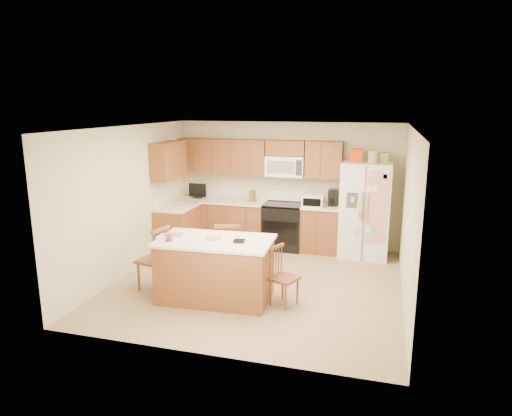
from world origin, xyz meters
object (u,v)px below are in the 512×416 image
(windsor_chair_left, at_px, (155,260))
(windsor_chair_right, at_px, (283,277))
(refrigerator, at_px, (365,209))
(windsor_chair_back, at_px, (228,254))
(stove, at_px, (283,225))
(island, at_px, (215,269))

(windsor_chair_left, distance_m, windsor_chair_right, 2.05)
(refrigerator, xyz_separation_m, windsor_chair_left, (-3.06, -2.53, -0.44))
(windsor_chair_back, bearing_deg, windsor_chair_right, -30.07)
(stove, xyz_separation_m, windsor_chair_left, (-1.48, -2.59, 0.01))
(windsor_chair_left, bearing_deg, island, -4.76)
(stove, distance_m, island, 2.71)
(refrigerator, distance_m, windsor_chair_left, 3.99)
(island, height_order, windsor_chair_right, island)
(stove, bearing_deg, windsor_chair_left, -119.83)
(island, xyz_separation_m, windsor_chair_right, (1.01, 0.09, -0.06))
(windsor_chair_left, relative_size, windsor_chair_right, 1.18)
(refrigerator, bearing_deg, stove, 177.70)
(refrigerator, xyz_separation_m, windsor_chair_right, (-1.01, -2.53, -0.51))
(island, distance_m, windsor_chair_right, 1.01)
(stove, xyz_separation_m, island, (-0.44, -2.68, -0.01))
(refrigerator, relative_size, island, 1.18)
(stove, distance_m, windsor_chair_left, 2.98)
(stove, bearing_deg, windsor_chair_right, -77.78)
(windsor_chair_back, bearing_deg, island, -86.23)
(windsor_chair_left, bearing_deg, stove, 60.17)
(stove, relative_size, windsor_chair_back, 1.13)
(windsor_chair_back, distance_m, windsor_chair_right, 1.22)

